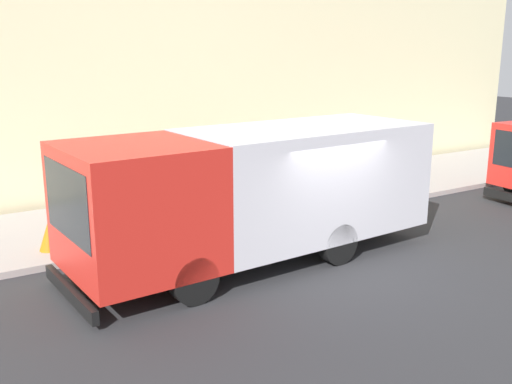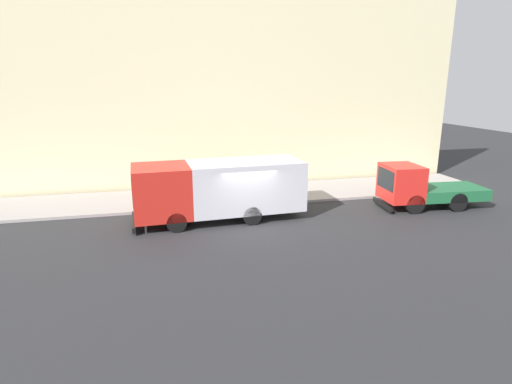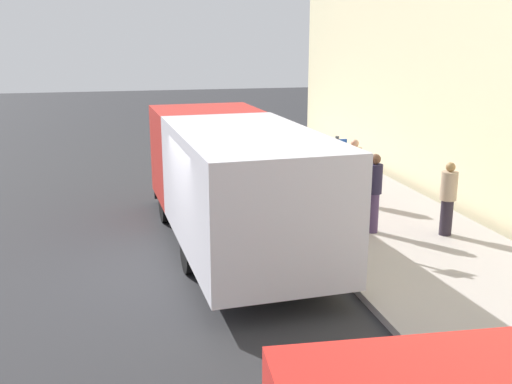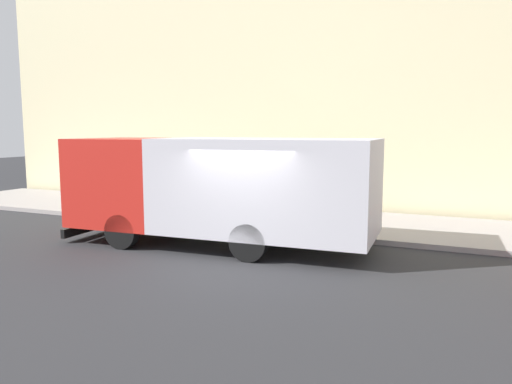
% 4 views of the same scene
% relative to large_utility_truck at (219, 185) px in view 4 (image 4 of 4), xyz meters
% --- Properties ---
extents(ground, '(80.00, 80.00, 0.00)m').
position_rel_large_utility_truck_xyz_m(ground, '(-1.34, -1.19, -1.55)').
color(ground, '#2B2B2D').
extents(sidewalk, '(4.29, 30.00, 0.14)m').
position_rel_large_utility_truck_xyz_m(sidewalk, '(3.80, -1.19, -1.48)').
color(sidewalk, '#A59D99').
rests_on(sidewalk, ground).
extents(building_facade, '(0.50, 30.00, 11.63)m').
position_rel_large_utility_truck_xyz_m(building_facade, '(6.45, -1.19, 4.26)').
color(building_facade, beige).
rests_on(building_facade, ground).
extents(large_utility_truck, '(3.01, 7.99, 2.73)m').
position_rel_large_utility_truck_xyz_m(large_utility_truck, '(0.00, 0.00, 0.00)').
color(large_utility_truck, red).
rests_on(large_utility_truck, ground).
extents(pedestrian_walking, '(0.46, 0.46, 1.81)m').
position_rel_large_utility_truck_xyz_m(pedestrian_walking, '(3.20, -0.26, -0.44)').
color(pedestrian_walking, '#473357').
rests_on(pedestrian_walking, sidewalk).
extents(pedestrian_standing, '(0.56, 0.56, 1.72)m').
position_rel_large_utility_truck_xyz_m(pedestrian_standing, '(3.69, 2.12, -0.51)').
color(pedestrian_standing, '#44304C').
rests_on(pedestrian_standing, sidewalk).
extents(pedestrian_third, '(0.51, 0.51, 1.66)m').
position_rel_large_utility_truck_xyz_m(pedestrian_third, '(4.72, -0.81, -0.54)').
color(pedestrian_third, '#26202A').
rests_on(pedestrian_third, sidewalk).
extents(traffic_cone_orange, '(0.44, 0.44, 0.62)m').
position_rel_large_utility_truck_xyz_m(traffic_cone_orange, '(2.51, 3.62, -1.10)').
color(traffic_cone_orange, orange).
rests_on(traffic_cone_orange, sidewalk).
extents(street_sign_post, '(0.44, 0.08, 2.32)m').
position_rel_large_utility_truck_xyz_m(street_sign_post, '(2.11, -0.69, -0.03)').
color(street_sign_post, '#4C5156').
rests_on(street_sign_post, sidewalk).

